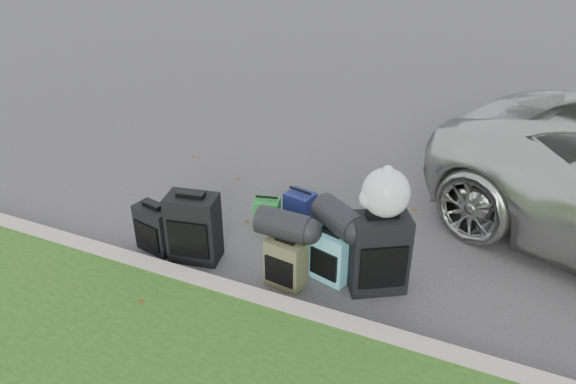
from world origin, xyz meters
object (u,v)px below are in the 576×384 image
at_px(suitcase_olive, 286,263).
at_px(suitcase_large_black_left, 194,228).
at_px(tote_navy, 300,206).
at_px(suitcase_large_black_right, 379,253).
at_px(suitcase_small_black, 155,228).
at_px(suitcase_teal, 331,256).
at_px(tote_green, 267,212).

bearing_deg(suitcase_olive, suitcase_large_black_left, -173.82).
height_order(suitcase_olive, tote_navy, suitcase_olive).
bearing_deg(tote_navy, suitcase_large_black_right, -24.88).
bearing_deg(tote_navy, suitcase_large_black_left, -109.79).
xyz_separation_m(suitcase_small_black, tote_navy, (1.15, 1.17, -0.09)).
relative_size(suitcase_large_black_left, suitcase_large_black_right, 0.92).
bearing_deg(tote_navy, suitcase_small_black, -123.02).
height_order(suitcase_olive, suitcase_large_black_right, suitcase_large_black_right).
distance_m(suitcase_large_black_left, suitcase_olive, 1.03).
bearing_deg(suitcase_large_black_right, suitcase_small_black, 156.81).
xyz_separation_m(suitcase_large_black_left, suitcase_olive, (1.02, -0.02, -0.11)).
bearing_deg(tote_navy, suitcase_olive, -62.25).
distance_m(suitcase_teal, suitcase_large_black_right, 0.47).
distance_m(suitcase_small_black, suitcase_olive, 1.48).
height_order(suitcase_large_black_left, suitcase_olive, suitcase_large_black_left).
bearing_deg(tote_green, tote_navy, 26.47).
bearing_deg(suitcase_large_black_left, suitcase_small_black, 173.22).
bearing_deg(suitcase_large_black_right, suitcase_teal, 155.23).
height_order(suitcase_large_black_left, tote_navy, suitcase_large_black_left).
bearing_deg(tote_navy, suitcase_teal, -40.49).
bearing_deg(suitcase_teal, suitcase_small_black, -156.57).
relative_size(suitcase_large_black_right, tote_navy, 2.37).
height_order(suitcase_large_black_left, suitcase_teal, suitcase_large_black_left).
distance_m(suitcase_large_black_left, suitcase_teal, 1.41).
height_order(suitcase_olive, tote_green, suitcase_olive).
xyz_separation_m(suitcase_large_black_left, suitcase_teal, (1.39, 0.24, -0.10)).
xyz_separation_m(suitcase_olive, tote_green, (-0.63, 0.89, -0.09)).
relative_size(suitcase_small_black, suitcase_large_black_right, 0.65).
xyz_separation_m(suitcase_small_black, tote_green, (0.85, 0.91, -0.10)).
distance_m(suitcase_small_black, suitcase_teal, 1.87).
xyz_separation_m(suitcase_small_black, suitcase_large_black_right, (2.30, 0.33, 0.14)).
xyz_separation_m(suitcase_large_black_left, suitcase_large_black_right, (1.84, 0.29, 0.03)).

